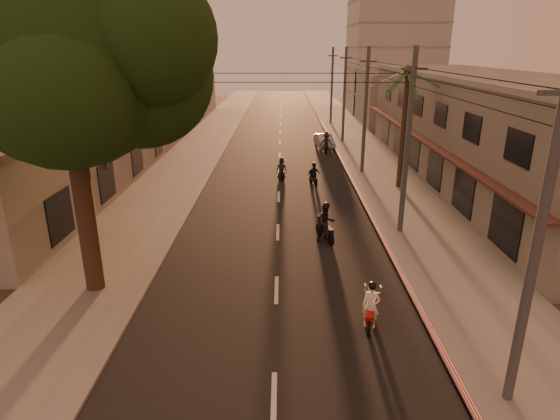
% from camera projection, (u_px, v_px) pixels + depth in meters
% --- Properties ---
extents(ground, '(160.00, 160.00, 0.00)m').
position_uv_depth(ground, '(276.00, 318.00, 16.25)').
color(ground, '#383023').
rests_on(ground, ground).
extents(road, '(10.00, 140.00, 0.02)m').
position_uv_depth(road, '(279.00, 173.00, 35.14)').
color(road, black).
rests_on(road, ground).
extents(sidewalk_right, '(5.00, 140.00, 0.12)m').
position_uv_depth(sidewalk_right, '(379.00, 172.00, 35.09)').
color(sidewalk_right, slate).
rests_on(sidewalk_right, ground).
extents(sidewalk_left, '(5.00, 140.00, 0.12)m').
position_uv_depth(sidewalk_left, '(180.00, 172.00, 35.16)').
color(sidewalk_left, slate).
rests_on(sidewalk_left, ground).
extents(curb_stripe, '(0.20, 60.00, 0.20)m').
position_uv_depth(curb_stripe, '(357.00, 191.00, 30.37)').
color(curb_stripe, '#B51813').
rests_on(curb_stripe, ground).
extents(shophouse_row, '(8.80, 34.20, 7.30)m').
position_uv_depth(shophouse_row, '(483.00, 129.00, 32.00)').
color(shophouse_row, gray).
rests_on(shophouse_row, ground).
extents(left_building, '(8.20, 24.20, 5.20)m').
position_uv_depth(left_building, '(51.00, 156.00, 28.68)').
color(left_building, gray).
rests_on(left_building, ground).
extents(distant_tower, '(12.10, 12.10, 28.00)m').
position_uv_depth(distant_tower, '(397.00, 9.00, 64.48)').
color(distant_tower, '#B7B5B2').
rests_on(distant_tower, ground).
extents(broadleaf_tree, '(9.60, 8.70, 12.10)m').
position_uv_depth(broadleaf_tree, '(77.00, 61.00, 15.53)').
color(broadleaf_tree, black).
rests_on(broadleaf_tree, ground).
extents(palm_tree, '(5.00, 5.00, 8.20)m').
position_uv_depth(palm_tree, '(408.00, 78.00, 28.99)').
color(palm_tree, black).
rests_on(palm_tree, ground).
extents(utility_poles, '(1.20, 48.26, 9.00)m').
position_uv_depth(utility_poles, '(367.00, 83.00, 32.97)').
color(utility_poles, '#38383A').
rests_on(utility_poles, ground).
extents(filler_right, '(8.00, 14.00, 6.00)m').
position_uv_depth(filler_right, '(394.00, 98.00, 57.71)').
color(filler_right, gray).
rests_on(filler_right, ground).
extents(filler_left_near, '(8.00, 14.00, 4.40)m').
position_uv_depth(filler_left_near, '(143.00, 117.00, 47.71)').
color(filler_left_near, gray).
rests_on(filler_left_near, ground).
extents(filler_left_far, '(8.00, 14.00, 7.00)m').
position_uv_depth(filler_left_far, '(179.00, 89.00, 64.28)').
color(filler_left_far, gray).
rests_on(filler_left_far, ground).
extents(scooter_red, '(0.84, 1.68, 1.68)m').
position_uv_depth(scooter_red, '(371.00, 307.00, 15.55)').
color(scooter_red, black).
rests_on(scooter_red, ground).
extents(scooter_mid_a, '(1.33, 1.94, 1.98)m').
position_uv_depth(scooter_mid_a, '(326.00, 223.00, 22.49)').
color(scooter_mid_a, black).
rests_on(scooter_mid_a, ground).
extents(scooter_mid_b, '(1.06, 1.60, 1.60)m').
position_uv_depth(scooter_mid_b, '(314.00, 175.00, 31.70)').
color(scooter_mid_b, black).
rests_on(scooter_mid_b, ground).
extents(scooter_far_a, '(0.83, 1.64, 1.61)m').
position_uv_depth(scooter_far_a, '(282.00, 170.00, 33.11)').
color(scooter_far_a, black).
rests_on(scooter_far_a, ground).
extents(scooter_far_b, '(1.23, 1.89, 1.86)m').
position_uv_depth(scooter_far_b, '(326.00, 143.00, 41.71)').
color(scooter_far_b, black).
rests_on(scooter_far_b, ground).
extents(parked_car, '(2.30, 4.17, 1.26)m').
position_uv_depth(parked_car, '(324.00, 141.00, 43.74)').
color(parked_car, '#A1A3A9').
rests_on(parked_car, ground).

